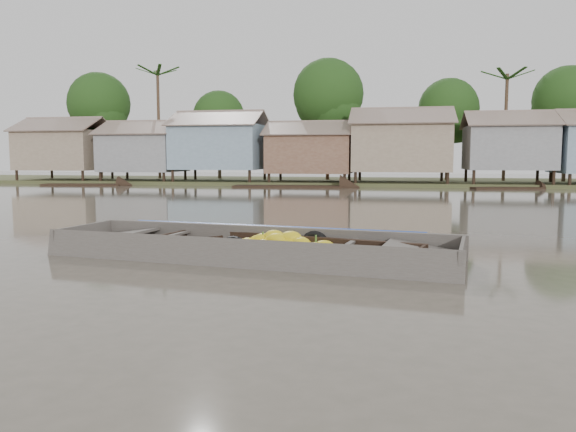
# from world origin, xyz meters

# --- Properties ---
(ground) EXTENTS (120.00, 120.00, 0.00)m
(ground) POSITION_xyz_m (0.00, 0.00, 0.00)
(ground) COLOR #504A3D
(ground) RESTS_ON ground
(riverbank) EXTENTS (120.00, 12.47, 10.22)m
(riverbank) POSITION_xyz_m (3.03, 31.86, 3.07)
(riverbank) COLOR #384723
(riverbank) RESTS_ON ground
(banana_boat) EXTENTS (5.54, 2.58, 0.74)m
(banana_boat) POSITION_xyz_m (-0.10, 0.51, 0.15)
(banana_boat) COLOR black
(banana_boat) RESTS_ON ground
(viewer_boat) EXTENTS (8.31, 3.26, 0.65)m
(viewer_boat) POSITION_xyz_m (-0.63, 0.36, 0.07)
(viewer_boat) COLOR #47413C
(viewer_boat) RESTS_ON ground
(distant_boats) EXTENTS (49.12, 14.68, 1.38)m
(distant_boats) POSITION_xyz_m (12.25, 24.64, 0.21)
(distant_boats) COLOR black
(distant_boats) RESTS_ON ground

